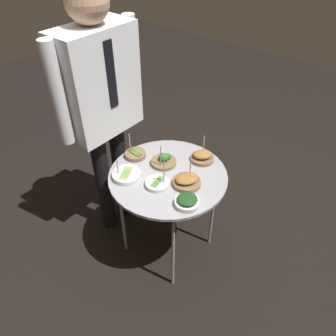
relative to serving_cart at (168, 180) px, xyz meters
name	(u,v)px	position (x,y,z in m)	size (l,w,h in m)	color
ground_plane	(168,245)	(0.00, 0.00, -0.64)	(8.00, 8.00, 0.00)	black
serving_cart	(168,180)	(0.00, 0.00, 0.00)	(0.71, 0.71, 0.68)	#939399
bowl_roast_back_left	(202,157)	(0.24, -0.08, 0.07)	(0.15, 0.15, 0.15)	brown
bowl_asparagus_front_left	(157,183)	(-0.11, -0.01, 0.06)	(0.14, 0.14, 0.17)	silver
bowl_broccoli_near_rim	(164,160)	(0.06, 0.09, 0.07)	(0.16, 0.16, 0.17)	brown
bowl_asparagus_far_rim	(126,175)	(-0.17, 0.17, 0.06)	(0.17, 0.17, 0.13)	silver
bowl_roast_front_center	(187,180)	(0.00, -0.14, 0.07)	(0.17, 0.16, 0.16)	brown
bowl_asparagus_front_right	(135,154)	(0.00, 0.27, 0.06)	(0.13, 0.13, 0.16)	brown
bowl_spinach_mid_left	(187,201)	(-0.13, -0.24, 0.07)	(0.14, 0.14, 0.06)	silver
waiter_figure	(100,95)	(-0.04, 0.48, 0.42)	(0.62, 0.23, 1.68)	black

